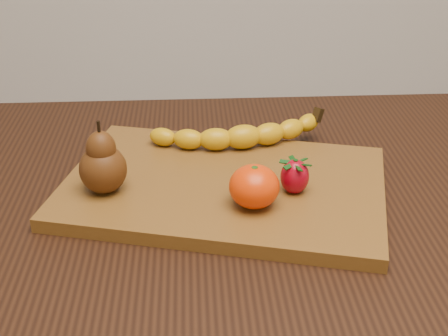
{
  "coord_description": "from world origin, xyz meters",
  "views": [
    {
      "loc": [
        -0.04,
        -0.79,
        1.22
      ],
      "look_at": [
        0.0,
        -0.01,
        0.8
      ],
      "focal_mm": 50.0,
      "sensor_mm": 36.0,
      "label": 1
    }
  ],
  "objects": [
    {
      "name": "banana",
      "position": [
        0.04,
        0.09,
        0.8
      ],
      "size": [
        0.25,
        0.1,
        0.04
      ],
      "primitive_type": null,
      "rotation": [
        0.0,
        0.0,
        0.17
      ],
      "color": "#CF9C09",
      "rests_on": "cutting_board"
    },
    {
      "name": "cutting_board",
      "position": [
        0.0,
        -0.01,
        0.77
      ],
      "size": [
        0.51,
        0.4,
        0.02
      ],
      "primitive_type": "cube",
      "rotation": [
        0.0,
        0.0,
        -0.25
      ],
      "color": "brown",
      "rests_on": "table"
    },
    {
      "name": "strawberry",
      "position": [
        0.1,
        -0.05,
        0.8
      ],
      "size": [
        0.05,
        0.05,
        0.05
      ],
      "primitive_type": null,
      "rotation": [
        0.0,
        0.0,
        -0.37
      ],
      "color": "#9B0415",
      "rests_on": "cutting_board"
    },
    {
      "name": "table",
      "position": [
        0.0,
        0.0,
        0.66
      ],
      "size": [
        1.0,
        0.7,
        0.76
      ],
      "color": "black",
      "rests_on": "ground"
    },
    {
      "name": "mandarin",
      "position": [
        0.04,
        -0.08,
        0.81
      ],
      "size": [
        0.08,
        0.08,
        0.06
      ],
      "primitive_type": "ellipsoid",
      "rotation": [
        0.0,
        0.0,
        0.14
      ],
      "color": "#E23402",
      "rests_on": "cutting_board"
    },
    {
      "name": "pear",
      "position": [
        -0.16,
        -0.03,
        0.83
      ],
      "size": [
        0.08,
        0.08,
        0.1
      ],
      "primitive_type": null,
      "rotation": [
        0.0,
        0.0,
        0.29
      ],
      "color": "#4C270C",
      "rests_on": "cutting_board"
    }
  ]
}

